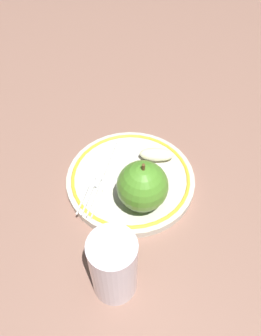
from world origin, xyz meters
The scene contains 6 objects.
ground_plane centered at (0.00, 0.00, 0.00)m, with size 2.00×2.00×0.00m, color #8C6455.
plate centered at (-0.01, 0.02, 0.01)m, with size 0.22×0.22×0.02m.
apple_red_whole centered at (0.02, -0.03, 0.06)m, with size 0.08×0.08×0.09m.
apple_slice_front centered at (0.03, 0.06, 0.03)m, with size 0.06×0.03×0.02m, color #EDEDBE.
fork centered at (-0.06, 0.01, 0.02)m, with size 0.03×0.17×0.00m.
drinking_glass centered at (0.00, -0.16, 0.06)m, with size 0.06×0.06×0.11m, color silver.
Camera 1 is at (0.05, -0.33, 0.45)m, focal length 35.00 mm.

